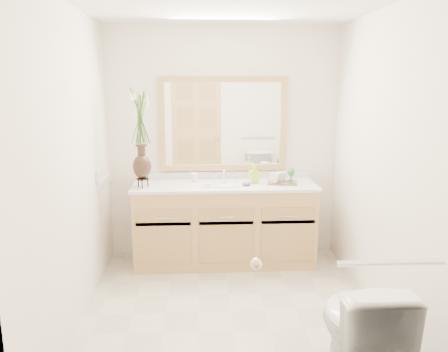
{
  "coord_description": "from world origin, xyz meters",
  "views": [
    {
      "loc": [
        -0.24,
        -3.25,
        1.82
      ],
      "look_at": [
        -0.03,
        0.65,
        0.99
      ],
      "focal_mm": 35.0,
      "sensor_mm": 36.0,
      "label": 1
    }
  ],
  "objects": [
    {
      "name": "soap_dish",
      "position": [
        -0.17,
        0.9,
        0.84
      ],
      "size": [
        0.1,
        0.1,
        0.03
      ],
      "color": "silver",
      "rests_on": "counter"
    },
    {
      "name": "counter",
      "position": [
        0.0,
        1.01,
        0.82
      ],
      "size": [
        1.84,
        0.57,
        0.03
      ],
      "primitive_type": "cube",
      "color": "silver",
      "rests_on": "vanity"
    },
    {
      "name": "wall_left",
      "position": [
        -1.2,
        0.0,
        1.2
      ],
      "size": [
        0.02,
        2.6,
        2.4
      ],
      "primitive_type": "cube",
      "color": "white",
      "rests_on": "floor"
    },
    {
      "name": "sink",
      "position": [
        0.0,
        1.0,
        0.78
      ],
      "size": [
        0.38,
        0.34,
        0.23
      ],
      "color": "white",
      "rests_on": "counter"
    },
    {
      "name": "vanity",
      "position": [
        0.0,
        1.01,
        0.4
      ],
      "size": [
        1.8,
        0.55,
        0.8
      ],
      "color": "tan",
      "rests_on": "floor"
    },
    {
      "name": "mirror",
      "position": [
        0.0,
        1.28,
        1.41
      ],
      "size": [
        1.32,
        0.04,
        0.97
      ],
      "color": "white",
      "rests_on": "wall_back"
    },
    {
      "name": "grab_bar",
      "position": [
        0.7,
        -1.27,
        0.95
      ],
      "size": [
        0.55,
        0.03,
        0.03
      ],
      "primitive_type": "cylinder",
      "rotation": [
        0.0,
        1.57,
        0.0
      ],
      "color": "silver",
      "rests_on": "wall_front"
    },
    {
      "name": "mug_right",
      "position": [
        0.58,
        1.05,
        0.9
      ],
      "size": [
        0.14,
        0.14,
        0.11
      ],
      "primitive_type": "imported",
      "rotation": [
        0.0,
        0.0,
        0.55
      ],
      "color": "silver",
      "rests_on": "tray"
    },
    {
      "name": "wall_front",
      "position": [
        0.0,
        -1.3,
        1.2
      ],
      "size": [
        2.4,
        0.02,
        2.4
      ],
      "primitive_type": "cube",
      "color": "white",
      "rests_on": "floor"
    },
    {
      "name": "door",
      "position": [
        -0.3,
        -1.29,
        1.0
      ],
      "size": [
        0.8,
        0.03,
        2.0
      ],
      "primitive_type": "cube",
      "color": "tan",
      "rests_on": "floor"
    },
    {
      "name": "soap_bottle",
      "position": [
        0.3,
        1.06,
        0.91
      ],
      "size": [
        0.09,
        0.1,
        0.17
      ],
      "primitive_type": "imported",
      "rotation": [
        0.0,
        0.0,
        0.27
      ],
      "color": "#9CDC33",
      "rests_on": "counter"
    },
    {
      "name": "wall_back",
      "position": [
        0.0,
        1.3,
        1.2
      ],
      "size": [
        2.4,
        0.02,
        2.4
      ],
      "primitive_type": "cube",
      "color": "white",
      "rests_on": "floor"
    },
    {
      "name": "wall_right",
      "position": [
        1.2,
        0.0,
        1.2
      ],
      "size": [
        0.02,
        2.6,
        2.4
      ],
      "primitive_type": "cube",
      "color": "white",
      "rests_on": "floor"
    },
    {
      "name": "goblet_front",
      "position": [
        0.66,
        0.94,
        0.94
      ],
      "size": [
        0.07,
        0.07,
        0.15
      ],
      "color": "#22682B",
      "rests_on": "tray"
    },
    {
      "name": "mug_left",
      "position": [
        0.49,
        0.97,
        0.9
      ],
      "size": [
        0.13,
        0.12,
        0.11
      ],
      "primitive_type": "imported",
      "rotation": [
        0.0,
        0.0,
        0.21
      ],
      "color": "silver",
      "rests_on": "tray"
    },
    {
      "name": "purple_dish",
      "position": [
        0.21,
        0.94,
        0.85
      ],
      "size": [
        0.11,
        0.1,
        0.03
      ],
      "primitive_type": "ellipsoid",
      "rotation": [
        0.0,
        0.0,
        0.27
      ],
      "color": "#5D287A",
      "rests_on": "counter"
    },
    {
      "name": "tray",
      "position": [
        0.58,
        1.01,
        0.84
      ],
      "size": [
        0.33,
        0.25,
        0.01
      ],
      "primitive_type": "cube",
      "rotation": [
        0.0,
        0.0,
        -0.18
      ],
      "color": "brown",
      "rests_on": "counter"
    },
    {
      "name": "switch_plate",
      "position": [
        -1.19,
        0.76,
        0.98
      ],
      "size": [
        0.02,
        0.12,
        0.12
      ],
      "primitive_type": "cube",
      "color": "white",
      "rests_on": "wall_left"
    },
    {
      "name": "goblet_back",
      "position": [
        0.69,
        1.08,
        0.94
      ],
      "size": [
        0.06,
        0.06,
        0.13
      ],
      "color": "#22682B",
      "rests_on": "tray"
    },
    {
      "name": "toilet",
      "position": [
        0.7,
        -0.92,
        0.37
      ],
      "size": [
        0.42,
        0.75,
        0.74
      ],
      "primitive_type": "imported",
      "rotation": [
        0.0,
        0.0,
        3.14
      ],
      "color": "white",
      "rests_on": "floor"
    },
    {
      "name": "flower_vase",
      "position": [
        -0.8,
        0.92,
        1.42
      ],
      "size": [
        0.21,
        0.21,
        0.86
      ],
      "rotation": [
        0.0,
        0.0,
        -0.08
      ],
      "color": "black",
      "rests_on": "counter"
    },
    {
      "name": "tumbler",
      "position": [
        -0.3,
        1.14,
        0.87
      ],
      "size": [
        0.07,
        0.07,
        0.09
      ],
      "primitive_type": "cylinder",
      "color": "silver",
      "rests_on": "counter"
    },
    {
      "name": "floor",
      "position": [
        0.0,
        0.0,
        0.0
      ],
      "size": [
        2.6,
        2.6,
        0.0
      ],
      "primitive_type": "plane",
      "color": "beige",
      "rests_on": "ground"
    }
  ]
}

